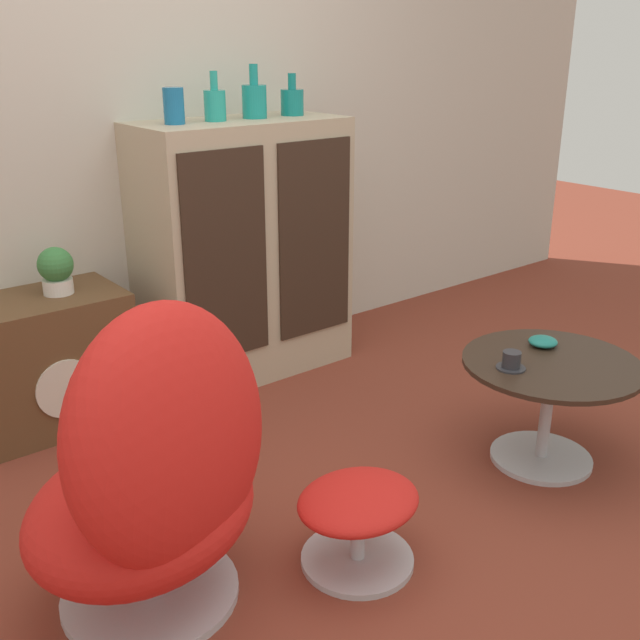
{
  "coord_description": "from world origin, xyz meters",
  "views": [
    {
      "loc": [
        -1.35,
        -1.5,
        1.49
      ],
      "look_at": [
        0.21,
        0.46,
        0.55
      ],
      "focal_mm": 42.0,
      "sensor_mm": 36.0,
      "label": 1
    }
  ],
  "objects_px": {
    "coffee_table": "(549,392)",
    "bowl": "(543,342)",
    "egg_chair": "(157,474)",
    "ottoman": "(358,512)",
    "potted_plant": "(56,270)",
    "tv_console": "(46,362)",
    "sideboard": "(244,250)",
    "vase_leftmost": "(174,106)",
    "vase_inner_right": "(254,100)",
    "vase_rightmost": "(292,101)",
    "teacup": "(511,362)",
    "vase_inner_left": "(215,104)"
  },
  "relations": [
    {
      "from": "egg_chair",
      "to": "potted_plant",
      "type": "xyz_separation_m",
      "value": [
        0.22,
        1.25,
        0.22
      ]
    },
    {
      "from": "coffee_table",
      "to": "potted_plant",
      "type": "relative_size",
      "value": 3.4
    },
    {
      "from": "tv_console",
      "to": "egg_chair",
      "type": "bearing_deg",
      "value": -96.29
    },
    {
      "from": "vase_inner_right",
      "to": "potted_plant",
      "type": "bearing_deg",
      "value": 178.24
    },
    {
      "from": "vase_inner_left",
      "to": "vase_rightmost",
      "type": "xyz_separation_m",
      "value": [
        0.4,
        -0.0,
        -0.01
      ]
    },
    {
      "from": "egg_chair",
      "to": "ottoman",
      "type": "distance_m",
      "value": 0.62
    },
    {
      "from": "egg_chair",
      "to": "ottoman",
      "type": "xyz_separation_m",
      "value": [
        0.53,
        -0.2,
        -0.24
      ]
    },
    {
      "from": "egg_chair",
      "to": "ottoman",
      "type": "height_order",
      "value": "egg_chair"
    },
    {
      "from": "vase_rightmost",
      "to": "bowl",
      "type": "relative_size",
      "value": 1.7
    },
    {
      "from": "sideboard",
      "to": "potted_plant",
      "type": "bearing_deg",
      "value": 177.8
    },
    {
      "from": "sideboard",
      "to": "ottoman",
      "type": "relative_size",
      "value": 3.04
    },
    {
      "from": "ottoman",
      "to": "egg_chair",
      "type": "bearing_deg",
      "value": 159.39
    },
    {
      "from": "sideboard",
      "to": "ottoman",
      "type": "distance_m",
      "value": 1.58
    },
    {
      "from": "ottoman",
      "to": "bowl",
      "type": "bearing_deg",
      "value": 6.58
    },
    {
      "from": "ottoman",
      "to": "sideboard",
      "type": "bearing_deg",
      "value": 69.04
    },
    {
      "from": "egg_chair",
      "to": "bowl",
      "type": "bearing_deg",
      "value": -3.02
    },
    {
      "from": "sideboard",
      "to": "egg_chair",
      "type": "bearing_deg",
      "value": -131.46
    },
    {
      "from": "coffee_table",
      "to": "potted_plant",
      "type": "bearing_deg",
      "value": 130.68
    },
    {
      "from": "egg_chair",
      "to": "teacup",
      "type": "height_order",
      "value": "egg_chair"
    },
    {
      "from": "ottoman",
      "to": "potted_plant",
      "type": "distance_m",
      "value": 1.56
    },
    {
      "from": "ottoman",
      "to": "bowl",
      "type": "distance_m",
      "value": 1.06
    },
    {
      "from": "vase_leftmost",
      "to": "vase_rightmost",
      "type": "xyz_separation_m",
      "value": [
        0.6,
        0.0,
        -0.01
      ]
    },
    {
      "from": "ottoman",
      "to": "coffee_table",
      "type": "xyz_separation_m",
      "value": [
        0.93,
        0.01,
        0.1
      ]
    },
    {
      "from": "sideboard",
      "to": "egg_chair",
      "type": "distance_m",
      "value": 1.64
    },
    {
      "from": "vase_inner_right",
      "to": "sideboard",
      "type": "bearing_deg",
      "value": -177.39
    },
    {
      "from": "tv_console",
      "to": "bowl",
      "type": "xyz_separation_m",
      "value": [
        1.42,
        -1.34,
        0.15
      ]
    },
    {
      "from": "ottoman",
      "to": "vase_leftmost",
      "type": "xyz_separation_m",
      "value": [
        0.24,
        1.43,
        1.06
      ]
    },
    {
      "from": "egg_chair",
      "to": "potted_plant",
      "type": "distance_m",
      "value": 1.29
    },
    {
      "from": "egg_chair",
      "to": "vase_inner_right",
      "type": "xyz_separation_m",
      "value": [
        1.16,
        1.22,
        0.82
      ]
    },
    {
      "from": "coffee_table",
      "to": "bowl",
      "type": "xyz_separation_m",
      "value": [
        0.09,
        0.11,
        0.14
      ]
    },
    {
      "from": "vase_inner_right",
      "to": "vase_rightmost",
      "type": "height_order",
      "value": "vase_inner_right"
    },
    {
      "from": "tv_console",
      "to": "potted_plant",
      "type": "bearing_deg",
      "value": 0.55
    },
    {
      "from": "teacup",
      "to": "vase_inner_left",
      "type": "bearing_deg",
      "value": 103.81
    },
    {
      "from": "sideboard",
      "to": "ottoman",
      "type": "height_order",
      "value": "sideboard"
    },
    {
      "from": "tv_console",
      "to": "egg_chair",
      "type": "distance_m",
      "value": 1.27
    },
    {
      "from": "sideboard",
      "to": "vase_leftmost",
      "type": "height_order",
      "value": "vase_leftmost"
    },
    {
      "from": "tv_console",
      "to": "vase_inner_right",
      "type": "bearing_deg",
      "value": -1.57
    },
    {
      "from": "coffee_table",
      "to": "vase_inner_right",
      "type": "relative_size",
      "value": 2.83
    },
    {
      "from": "vase_inner_right",
      "to": "egg_chair",
      "type": "bearing_deg",
      "value": -133.52
    },
    {
      "from": "ottoman",
      "to": "vase_inner_left",
      "type": "relative_size",
      "value": 1.89
    },
    {
      "from": "tv_console",
      "to": "egg_chair",
      "type": "xyz_separation_m",
      "value": [
        -0.14,
        -1.25,
        0.15
      ]
    },
    {
      "from": "coffee_table",
      "to": "vase_rightmost",
      "type": "bearing_deg",
      "value": 93.96
    },
    {
      "from": "potted_plant",
      "to": "coffee_table",
      "type": "bearing_deg",
      "value": -49.32
    },
    {
      "from": "vase_inner_right",
      "to": "bowl",
      "type": "xyz_separation_m",
      "value": [
        0.4,
        -1.31,
        -0.82
      ]
    },
    {
      "from": "vase_rightmost",
      "to": "potted_plant",
      "type": "xyz_separation_m",
      "value": [
        -1.14,
        0.03,
        -0.59
      ]
    },
    {
      "from": "egg_chair",
      "to": "vase_inner_left",
      "type": "xyz_separation_m",
      "value": [
        0.96,
        1.22,
        0.82
      ]
    },
    {
      "from": "potted_plant",
      "to": "bowl",
      "type": "bearing_deg",
      "value": -45.0
    },
    {
      "from": "teacup",
      "to": "bowl",
      "type": "xyz_separation_m",
      "value": [
        0.26,
        0.06,
        -0.01
      ]
    },
    {
      "from": "vase_rightmost",
      "to": "vase_leftmost",
      "type": "bearing_deg",
      "value": 180.0
    },
    {
      "from": "egg_chair",
      "to": "potted_plant",
      "type": "relative_size",
      "value": 4.89
    }
  ]
}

